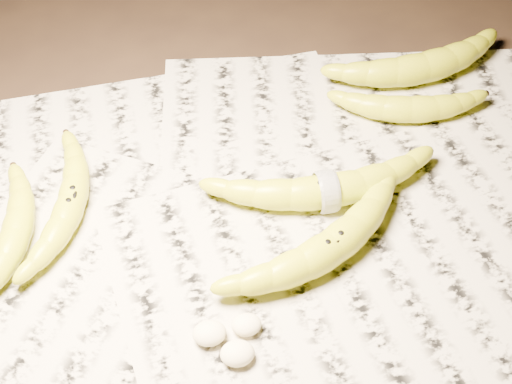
{
  "coord_description": "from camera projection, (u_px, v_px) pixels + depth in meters",
  "views": [
    {
      "loc": [
        -0.08,
        -0.49,
        0.6
      ],
      "look_at": [
        -0.01,
        -0.0,
        0.05
      ],
      "focal_mm": 50.0,
      "sensor_mm": 36.0,
      "label": 1
    }
  ],
  "objects": [
    {
      "name": "ground",
      "position": [
        260.0,
        220.0,
        0.78
      ],
      "size": [
        3.0,
        3.0,
        0.0
      ],
      "primitive_type": "plane",
      "color": "black",
      "rests_on": "ground"
    },
    {
      "name": "newspaper_patch",
      "position": [
        269.0,
        240.0,
        0.75
      ],
      "size": [
        0.9,
        0.7,
        0.01
      ],
      "primitive_type": "cube",
      "color": "#B9B29E",
      "rests_on": "ground"
    },
    {
      "name": "banana_left_a",
      "position": [
        70.0,
        201.0,
        0.76
      ],
      "size": [
        0.09,
        0.19,
        0.03
      ],
      "primitive_type": null,
      "rotation": [
        0.0,
        0.0,
        1.36
      ],
      "color": "gold",
      "rests_on": "newspaper_patch"
    },
    {
      "name": "banana_left_b",
      "position": [
        14.0,
        234.0,
        0.73
      ],
      "size": [
        0.08,
        0.17,
        0.03
      ],
      "primitive_type": null,
      "rotation": [
        0.0,
        0.0,
        1.37
      ],
      "color": "gold",
      "rests_on": "newspaper_patch"
    },
    {
      "name": "banana_center",
      "position": [
        332.0,
        245.0,
        0.72
      ],
      "size": [
        0.22,
        0.16,
        0.04
      ],
      "primitive_type": null,
      "rotation": [
        0.0,
        0.0,
        0.54
      ],
      "color": "gold",
      "rests_on": "newspaper_patch"
    },
    {
      "name": "banana_taped",
      "position": [
        326.0,
        189.0,
        0.77
      ],
      "size": [
        0.23,
        0.07,
        0.04
      ],
      "primitive_type": null,
      "rotation": [
        0.0,
        0.0,
        0.04
      ],
      "color": "gold",
      "rests_on": "newspaper_patch"
    },
    {
      "name": "banana_upper_a",
      "position": [
        423.0,
        65.0,
        0.91
      ],
      "size": [
        0.22,
        0.1,
        0.04
      ],
      "primitive_type": null,
      "rotation": [
        0.0,
        0.0,
        0.17
      ],
      "color": "gold",
      "rests_on": "newspaper_patch"
    },
    {
      "name": "banana_upper_b",
      "position": [
        410.0,
        107.0,
        0.86
      ],
      "size": [
        0.17,
        0.08,
        0.03
      ],
      "primitive_type": null,
      "rotation": [
        0.0,
        0.0,
        -0.15
      ],
      "color": "gold",
      "rests_on": "newspaper_patch"
    },
    {
      "name": "measuring_tape",
      "position": [
        326.0,
        189.0,
        0.77
      ],
      "size": [
        0.01,
        0.05,
        0.05
      ],
      "primitive_type": "torus",
      "rotation": [
        0.0,
        1.57,
        0.04
      ],
      "color": "white",
      "rests_on": "newspaper_patch"
    },
    {
      "name": "flesh_chunk_a",
      "position": [
        209.0,
        331.0,
        0.66
      ],
      "size": [
        0.03,
        0.03,
        0.02
      ],
      "primitive_type": "ellipsoid",
      "color": "#FFF3C5",
      "rests_on": "newspaper_patch"
    },
    {
      "name": "flesh_chunk_b",
      "position": [
        237.0,
        351.0,
        0.65
      ],
      "size": [
        0.03,
        0.03,
        0.02
      ],
      "primitive_type": "ellipsoid",
      "color": "#FFF3C5",
      "rests_on": "newspaper_patch"
    },
    {
      "name": "flesh_chunk_c",
      "position": [
        246.0,
        322.0,
        0.67
      ],
      "size": [
        0.03,
        0.02,
        0.02
      ],
      "primitive_type": "ellipsoid",
      "color": "#FFF3C5",
      "rests_on": "newspaper_patch"
    }
  ]
}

